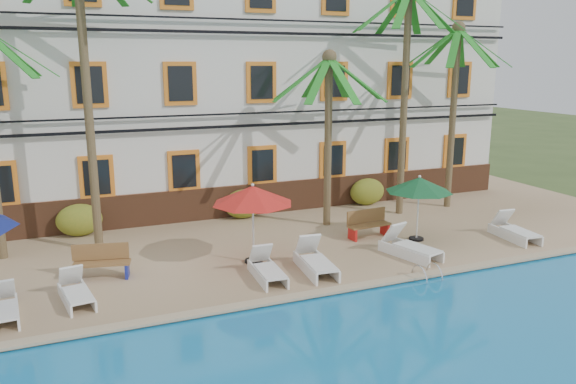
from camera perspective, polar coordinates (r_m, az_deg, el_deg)
name	(u,v)px	position (r m, az deg, el deg)	size (l,w,h in m)	color
ground	(298,291)	(15.25, 1.06, -10.03)	(100.00, 100.00, 0.00)	#384C23
pool_deck	(241,235)	(19.61, -4.77, -4.35)	(30.00, 12.00, 0.25)	tan
pool_coping	(313,294)	(14.39, 2.52, -10.30)	(30.00, 0.35, 0.06)	tan
hotel_building	(201,77)	(23.53, -8.79, 11.44)	(25.40, 6.44, 10.22)	silver
palm_b	(84,61)	(17.65, -19.98, 12.43)	(4.07, 4.07, 9.15)	brown
palm_c	(328,113)	(19.62, 4.13, 8.04)	(4.07, 4.07, 6.15)	brown
palm_d	(406,71)	(21.51, 11.86, 11.95)	(4.07, 4.07, 8.52)	brown
palm_e	(455,90)	(23.09, 16.56, 9.92)	(4.07, 4.07, 7.25)	brown
shrub_left	(79,220)	(20.14, -20.44, -2.68)	(1.50, 0.90, 1.10)	#2C5E1B
shrub_mid	(244,204)	(21.08, -4.51, -1.20)	(1.50, 0.90, 1.10)	#2C5E1B
shrub_right	(367,192)	(23.21, 8.05, 0.04)	(1.50, 0.90, 1.10)	#2C5E1B
umbrella_red	(253,195)	(16.05, -3.60, -0.34)	(2.37, 2.37, 2.37)	black
umbrella_green	(419,185)	(18.62, 13.18, 0.70)	(2.17, 2.17, 2.18)	black
lounger_a	(4,308)	(14.60, -26.91, -10.45)	(0.74, 1.72, 0.79)	white
lounger_b	(76,292)	(14.83, -20.74, -9.47)	(0.86, 1.78, 0.81)	white
lounger_c	(267,269)	(15.32, -2.15, -7.81)	(0.73, 1.83, 0.85)	white
lounger_d	(315,261)	(15.82, 2.79, -7.00)	(0.90, 2.06, 0.94)	white
lounger_e	(409,247)	(17.38, 12.22, -5.44)	(1.20, 2.10, 0.94)	white
lounger_f	(514,230)	(20.09, 21.97, -3.62)	(0.84, 1.96, 0.90)	white
bench_left	(102,261)	(16.13, -18.36, -6.67)	(1.57, 0.79, 0.93)	olive
bench_right	(368,223)	(18.96, 8.11, -3.18)	(1.53, 0.59, 0.93)	olive
pool_ladder	(427,277)	(15.95, 13.91, -8.40)	(0.54, 0.74, 0.74)	silver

